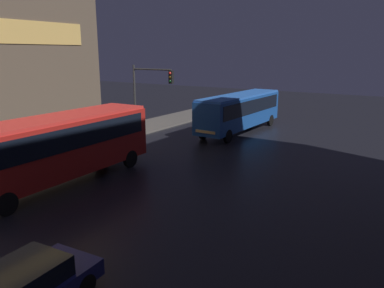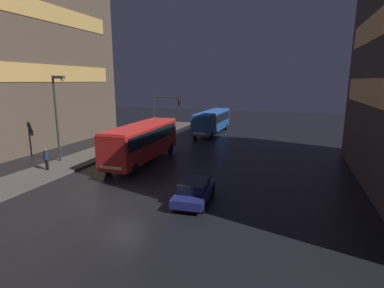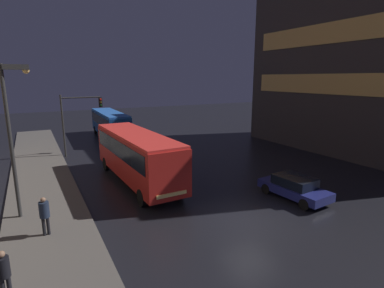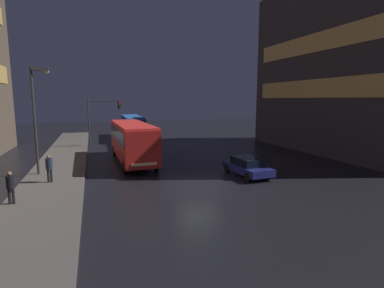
{
  "view_description": "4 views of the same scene",
  "coord_description": "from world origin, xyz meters",
  "px_view_note": "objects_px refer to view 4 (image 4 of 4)",
  "views": [
    {
      "loc": [
        12.28,
        -3.45,
        6.53
      ],
      "look_at": [
        2.19,
        12.34,
        1.93
      ],
      "focal_mm": 35.0,
      "sensor_mm": 36.0,
      "label": 1
    },
    {
      "loc": [
        9.59,
        -15.31,
        7.28
      ],
      "look_at": [
        1.44,
        8.83,
        1.9
      ],
      "focal_mm": 28.0,
      "sensor_mm": 36.0,
      "label": 2
    },
    {
      "loc": [
        -9.21,
        -10.82,
        7.09
      ],
      "look_at": [
        1.71,
        9.33,
        2.01
      ],
      "focal_mm": 28.0,
      "sensor_mm": 36.0,
      "label": 3
    },
    {
      "loc": [
        -6.3,
        -17.75,
        5.51
      ],
      "look_at": [
        2.17,
        7.74,
        1.49
      ],
      "focal_mm": 28.0,
      "sensor_mm": 36.0,
      "label": 4
    }
  ],
  "objects_px": {
    "bus_near": "(132,139)",
    "pedestrian_near": "(49,166)",
    "street_lamp_sidewalk": "(37,104)",
    "bus_far": "(132,125)",
    "car_taxi": "(247,166)",
    "traffic_light_main": "(101,114)",
    "pedestrian_mid": "(10,185)"
  },
  "relations": [
    {
      "from": "bus_far",
      "to": "pedestrian_near",
      "type": "distance_m",
      "value": 23.14
    },
    {
      "from": "traffic_light_main",
      "to": "bus_near",
      "type": "bearing_deg",
      "value": -77.0
    },
    {
      "from": "street_lamp_sidewalk",
      "to": "traffic_light_main",
      "type": "bearing_deg",
      "value": 69.82
    },
    {
      "from": "car_taxi",
      "to": "pedestrian_mid",
      "type": "relative_size",
      "value": 2.53
    },
    {
      "from": "pedestrian_near",
      "to": "street_lamp_sidewalk",
      "type": "xyz_separation_m",
      "value": [
        -0.84,
        2.65,
        3.93
      ]
    },
    {
      "from": "bus_far",
      "to": "street_lamp_sidewalk",
      "type": "bearing_deg",
      "value": 66.11
    },
    {
      "from": "pedestrian_mid",
      "to": "street_lamp_sidewalk",
      "type": "bearing_deg",
      "value": 143.6
    },
    {
      "from": "car_taxi",
      "to": "street_lamp_sidewalk",
      "type": "bearing_deg",
      "value": -22.44
    },
    {
      "from": "pedestrian_near",
      "to": "street_lamp_sidewalk",
      "type": "distance_m",
      "value": 4.82
    },
    {
      "from": "bus_near",
      "to": "pedestrian_mid",
      "type": "distance_m",
      "value": 11.7
    },
    {
      "from": "pedestrian_near",
      "to": "traffic_light_main",
      "type": "distance_m",
      "value": 15.72
    },
    {
      "from": "car_taxi",
      "to": "traffic_light_main",
      "type": "relative_size",
      "value": 0.77
    },
    {
      "from": "pedestrian_near",
      "to": "traffic_light_main",
      "type": "relative_size",
      "value": 0.32
    },
    {
      "from": "bus_far",
      "to": "car_taxi",
      "type": "height_order",
      "value": "bus_far"
    },
    {
      "from": "pedestrian_mid",
      "to": "traffic_light_main",
      "type": "height_order",
      "value": "traffic_light_main"
    },
    {
      "from": "car_taxi",
      "to": "pedestrian_near",
      "type": "bearing_deg",
      "value": -12.81
    },
    {
      "from": "bus_far",
      "to": "pedestrian_near",
      "type": "bearing_deg",
      "value": 70.79
    },
    {
      "from": "car_taxi",
      "to": "traffic_light_main",
      "type": "distance_m",
      "value": 19.85
    },
    {
      "from": "bus_near",
      "to": "car_taxi",
      "type": "distance_m",
      "value": 10.39
    },
    {
      "from": "bus_near",
      "to": "bus_far",
      "type": "xyz_separation_m",
      "value": [
        2.12,
        16.47,
        -0.18
      ]
    },
    {
      "from": "pedestrian_near",
      "to": "bus_far",
      "type": "bearing_deg",
      "value": -56.53
    },
    {
      "from": "bus_near",
      "to": "street_lamp_sidewalk",
      "type": "bearing_deg",
      "value": 18.67
    },
    {
      "from": "traffic_light_main",
      "to": "street_lamp_sidewalk",
      "type": "height_order",
      "value": "street_lamp_sidewalk"
    },
    {
      "from": "car_taxi",
      "to": "traffic_light_main",
      "type": "bearing_deg",
      "value": -64.78
    },
    {
      "from": "pedestrian_near",
      "to": "pedestrian_mid",
      "type": "relative_size",
      "value": 1.05
    },
    {
      "from": "bus_near",
      "to": "pedestrian_near",
      "type": "bearing_deg",
      "value": 39.18
    },
    {
      "from": "bus_far",
      "to": "pedestrian_mid",
      "type": "relative_size",
      "value": 6.45
    },
    {
      "from": "car_taxi",
      "to": "traffic_light_main",
      "type": "height_order",
      "value": "traffic_light_main"
    },
    {
      "from": "bus_far",
      "to": "car_taxi",
      "type": "bearing_deg",
      "value": 103.73
    },
    {
      "from": "bus_near",
      "to": "pedestrian_near",
      "type": "relative_size",
      "value": 5.99
    },
    {
      "from": "bus_far",
      "to": "pedestrian_mid",
      "type": "xyz_separation_m",
      "value": [
        -9.46,
        -25.53,
        -0.78
      ]
    },
    {
      "from": "bus_near",
      "to": "pedestrian_mid",
      "type": "bearing_deg",
      "value": 49.28
    }
  ]
}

